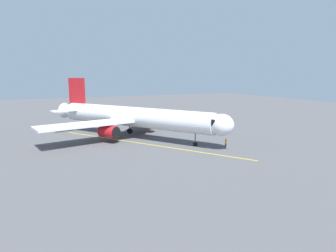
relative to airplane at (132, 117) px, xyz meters
name	(u,v)px	position (x,y,z in m)	size (l,w,h in m)	color
ground_plane	(121,136)	(1.58, -2.24, -4.00)	(220.00, 220.00, 0.00)	#4C4C4F
apron_lead_in_line	(144,144)	(-0.15, 6.24, -4.00)	(0.24, 40.00, 0.01)	yellow
airplane	(132,117)	(0.00, 0.00, 0.00)	(30.54, 35.67, 11.50)	silver
ground_crew_marshaller	(226,144)	(-10.99, 15.47, -3.12)	(0.47, 0.44, 1.71)	#23232D
tug_near_nose	(198,127)	(-15.91, -1.14, -3.30)	(2.65, 2.71, 1.50)	white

